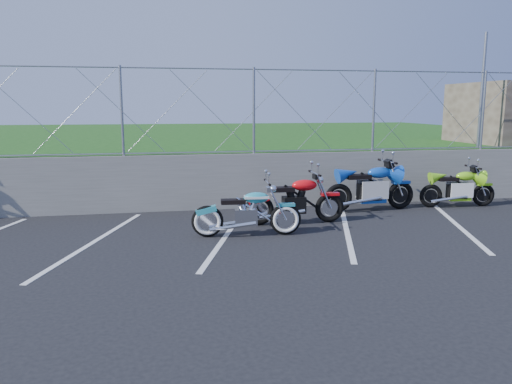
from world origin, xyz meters
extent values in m
plane|color=black|center=(0.00, 0.00, 0.00)|extent=(90.00, 90.00, 0.00)
cube|color=slate|center=(0.00, 3.50, 0.65)|extent=(30.00, 0.22, 1.30)
cube|color=#184412|center=(0.00, 13.50, 0.65)|extent=(30.00, 20.00, 1.30)
cylinder|color=gray|center=(0.00, 3.50, 3.25)|extent=(28.00, 0.03, 0.03)
cylinder|color=gray|center=(0.00, 3.50, 1.35)|extent=(28.00, 0.03, 0.03)
cylinder|color=gray|center=(7.20, 3.90, 2.80)|extent=(0.08, 0.08, 3.00)
cube|color=silver|center=(-2.40, 1.00, 0.00)|extent=(1.49, 4.31, 0.01)
cube|color=silver|center=(0.00, 1.00, 0.00)|extent=(1.49, 4.31, 0.01)
cube|color=silver|center=(2.40, 1.00, 0.00)|extent=(1.49, 4.31, 0.01)
cube|color=silver|center=(4.80, 1.00, 0.00)|extent=(1.49, 4.31, 0.01)
torus|color=black|center=(-0.37, 0.93, 0.30)|extent=(0.61, 0.15, 0.60)
torus|color=black|center=(1.10, 0.82, 0.30)|extent=(0.61, 0.15, 0.60)
cube|color=silver|center=(0.35, 0.87, 0.36)|extent=(0.44, 0.29, 0.31)
ellipsoid|color=teal|center=(0.55, 0.86, 0.73)|extent=(0.50, 0.26, 0.21)
cube|color=black|center=(0.11, 0.89, 0.66)|extent=(0.47, 0.25, 0.08)
cube|color=teal|center=(1.10, 0.82, 0.58)|extent=(0.35, 0.16, 0.05)
cylinder|color=silver|center=(0.75, 0.84, 1.02)|extent=(0.08, 0.65, 0.03)
torus|color=black|center=(0.76, 1.66, 0.31)|extent=(0.62, 0.12, 0.62)
torus|color=black|center=(2.26, 1.64, 0.31)|extent=(0.62, 0.12, 0.62)
cube|color=black|center=(1.49, 1.65, 0.40)|extent=(0.46, 0.28, 0.34)
ellipsoid|color=red|center=(1.71, 1.65, 0.80)|extent=(0.53, 0.25, 0.23)
cube|color=black|center=(1.23, 1.65, 0.73)|extent=(0.50, 0.24, 0.09)
cube|color=red|center=(2.26, 1.64, 0.60)|extent=(0.38, 0.15, 0.06)
cylinder|color=silver|center=(1.93, 1.65, 1.05)|extent=(0.03, 0.72, 0.03)
torus|color=black|center=(5.18, 2.66, 0.28)|extent=(0.57, 0.15, 0.56)
torus|color=black|center=(6.50, 2.54, 0.28)|extent=(0.57, 0.15, 0.56)
cube|color=black|center=(5.82, 2.60, 0.37)|extent=(0.45, 0.30, 0.32)
ellipsoid|color=#88E11C|center=(6.02, 2.58, 0.75)|extent=(0.51, 0.27, 0.22)
cube|color=black|center=(5.58, 2.62, 0.68)|extent=(0.49, 0.27, 0.08)
cube|color=#88E11C|center=(6.50, 2.54, 0.54)|extent=(0.37, 0.17, 0.06)
cylinder|color=silver|center=(6.19, 2.57, 0.97)|extent=(0.09, 0.67, 0.03)
torus|color=black|center=(2.80, 2.56, 0.33)|extent=(0.67, 0.16, 0.66)
torus|color=black|center=(4.37, 2.64, 0.33)|extent=(0.67, 0.16, 0.66)
cube|color=black|center=(3.56, 2.60, 0.44)|extent=(0.52, 0.34, 0.38)
ellipsoid|color=#134BB5|center=(3.81, 2.61, 0.89)|extent=(0.60, 0.30, 0.26)
cube|color=black|center=(3.28, 2.58, 0.81)|extent=(0.57, 0.29, 0.10)
cube|color=#134BB5|center=(4.37, 2.64, 0.64)|extent=(0.43, 0.19, 0.07)
cylinder|color=silver|center=(4.00, 2.62, 1.14)|extent=(0.07, 0.80, 0.03)
camera|label=1|loc=(-1.19, -8.12, 2.43)|focal=35.00mm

